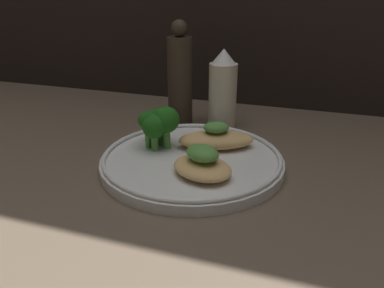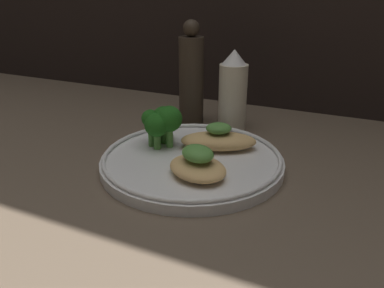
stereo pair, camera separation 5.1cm
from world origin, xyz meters
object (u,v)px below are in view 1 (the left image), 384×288
sauce_bottle (221,91)px  plate (192,160)px  broccoli_bunch (158,122)px  pepper_grinder (180,78)px

sauce_bottle → plate: bearing=-89.0°
broccoli_bunch → pepper_grinder: 15.38cm
broccoli_bunch → pepper_grinder: (-2.11, 14.91, 3.12)cm
plate → broccoli_bunch: bearing=161.9°
plate → broccoli_bunch: broccoli_bunch is taller
plate → pepper_grinder: 19.96cm
plate → broccoli_bunch: 7.41cm
plate → pepper_grinder: (-7.86, 16.80, 7.39)cm
plate → sauce_bottle: bearing=91.0°
plate → pepper_grinder: bearing=115.1°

